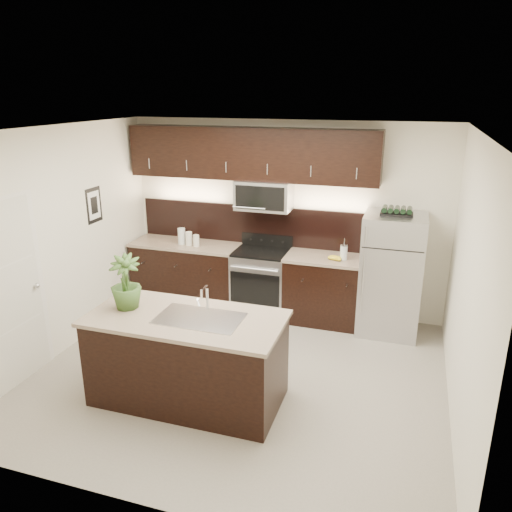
{
  "coord_description": "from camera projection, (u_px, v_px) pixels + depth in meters",
  "views": [
    {
      "loc": [
        1.69,
        -4.66,
        3.07
      ],
      "look_at": [
        0.03,
        0.55,
        1.25
      ],
      "focal_mm": 35.0,
      "sensor_mm": 36.0,
      "label": 1
    }
  ],
  "objects": [
    {
      "name": "bananas",
      "position": [
        332.0,
        257.0,
        6.6
      ],
      "size": [
        0.22,
        0.2,
        0.06
      ],
      "primitive_type": "ellipsoid",
      "rotation": [
        0.0,
        0.0,
        -0.32
      ],
      "color": "gold",
      "rests_on": "counter_run"
    },
    {
      "name": "ground",
      "position": [
        239.0,
        374.0,
        5.67
      ],
      "size": [
        4.5,
        4.5,
        0.0
      ],
      "primitive_type": "plane",
      "color": "gray",
      "rests_on": "ground"
    },
    {
      "name": "island",
      "position": [
        188.0,
        358.0,
        5.09
      ],
      "size": [
        1.96,
        0.96,
        0.94
      ],
      "color": "black",
      "rests_on": "ground"
    },
    {
      "name": "room_walls",
      "position": [
        225.0,
        231.0,
        5.13
      ],
      "size": [
        4.52,
        4.02,
        2.71
      ],
      "color": "silver",
      "rests_on": "ground"
    },
    {
      "name": "refrigerator",
      "position": [
        391.0,
        275.0,
        6.45
      ],
      "size": [
        0.77,
        0.69,
        1.59
      ],
      "primitive_type": "cube",
      "color": "#B2B2B7",
      "rests_on": "ground"
    },
    {
      "name": "counter_run",
      "position": [
        248.0,
        280.0,
        7.18
      ],
      "size": [
        3.51,
        0.65,
        0.94
      ],
      "color": "black",
      "rests_on": "ground"
    },
    {
      "name": "wine_rack",
      "position": [
        397.0,
        211.0,
        6.18
      ],
      "size": [
        0.39,
        0.24,
        0.1
      ],
      "color": "black",
      "rests_on": "refrigerator"
    },
    {
      "name": "plant",
      "position": [
        125.0,
        282.0,
        5.05
      ],
      "size": [
        0.42,
        0.42,
        0.56
      ],
      "primitive_type": "imported",
      "rotation": [
        0.0,
        0.0,
        0.43
      ],
      "color": "#335220",
      "rests_on": "island"
    },
    {
      "name": "canisters",
      "position": [
        187.0,
        238.0,
        7.19
      ],
      "size": [
        0.35,
        0.14,
        0.23
      ],
      "rotation": [
        0.0,
        0.0,
        -0.17
      ],
      "color": "silver",
      "rests_on": "counter_run"
    },
    {
      "name": "upper_fixtures",
      "position": [
        252.0,
        162.0,
        6.77
      ],
      "size": [
        3.49,
        0.4,
        1.66
      ],
      "color": "black",
      "rests_on": "counter_run"
    },
    {
      "name": "french_press",
      "position": [
        344.0,
        252.0,
        6.56
      ],
      "size": [
        0.1,
        0.1,
        0.28
      ],
      "rotation": [
        0.0,
        0.0,
        0.23
      ],
      "color": "silver",
      "rests_on": "counter_run"
    },
    {
      "name": "sink_faucet",
      "position": [
        200.0,
        317.0,
        4.9
      ],
      "size": [
        0.84,
        0.5,
        0.28
      ],
      "color": "silver",
      "rests_on": "island"
    }
  ]
}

